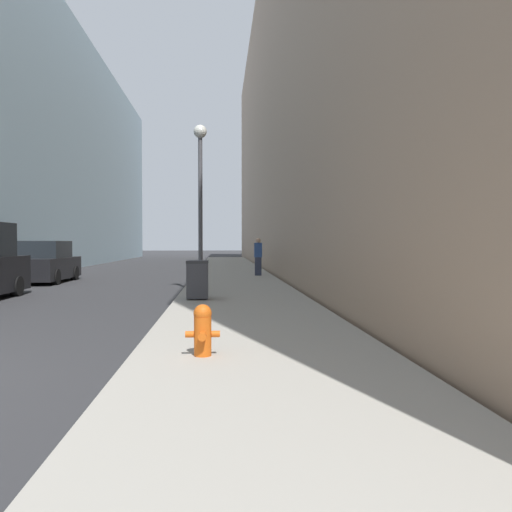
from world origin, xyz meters
The scene contains 7 objects.
sidewalk_right centered at (5.55, 18.00, 0.07)m, with size 3.80×60.00×0.13m.
building_right_stone centered at (13.55, 26.00, 9.87)m, with size 12.00×60.00×19.74m.
fire_hydrant centered at (4.67, 1.31, 0.51)m, with size 0.48×0.37×0.72m.
trash_bin centered at (4.28, 8.30, 0.69)m, with size 0.60×0.70×1.08m.
lamppost centered at (4.24, 11.52, 3.66)m, with size 0.45×0.45×5.58m.
parked_sedan_near centered at (-2.53, 16.27, 0.80)m, with size 1.87×4.32×1.77m.
pedestrian_on_sidewalk centered at (6.72, 18.07, 1.03)m, with size 0.36×0.24×1.79m.
Camera 1 is at (4.92, -5.62, 1.71)m, focal length 35.00 mm.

